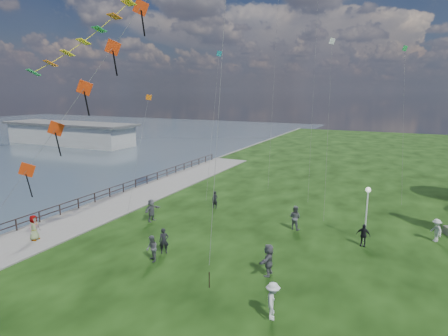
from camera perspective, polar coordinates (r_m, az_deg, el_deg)
The scene contains 15 objects.
waterfront at distance 34.59m, azimuth -21.23°, elevation -6.68°, with size 200.00×200.00×1.51m.
pier_pavilion at distance 82.82m, azimuth -22.45°, elevation 4.92°, with size 30.00×8.00×4.40m.
lamppost at distance 27.76m, azimuth 20.99°, elevation -4.92°, with size 0.36×0.36×3.89m.
person_0 at distance 24.97m, azimuth -9.14°, elevation -10.90°, with size 0.61×0.40×1.68m, color black.
person_1 at distance 23.99m, azimuth -10.94°, elevation -11.99°, with size 0.80×0.50×1.65m, color #595960.
person_2 at distance 18.38m, azimuth 7.43°, elevation -19.45°, with size 1.17×0.60×1.80m, color silver.
person_5 at distance 30.91m, azimuth -10.99°, elevation -6.33°, with size 1.71×0.74×1.84m, color #595960.
person_6 at distance 33.67m, azimuth -1.40°, elevation -4.86°, with size 0.57×0.37×1.55m, color black.
person_7 at distance 29.13m, azimuth 10.76°, elevation -7.43°, with size 0.91×0.56×1.86m, color #595960.
person_8 at distance 30.34m, azimuth 29.62°, elevation -8.25°, with size 1.06×0.54×1.63m, color silver.
person_9 at distance 27.44m, azimuth 20.46°, elevation -9.55°, with size 0.91×0.47×1.55m, color black.
person_10 at distance 29.62m, azimuth -26.95°, elevation -8.28°, with size 0.88×0.54×1.79m, color #595960.
person_11 at distance 22.08m, azimuth 6.79°, elevation -13.70°, with size 1.74×0.75×1.88m, color #595960.
red_kite_train at distance 24.78m, azimuth -18.92°, elevation 13.38°, with size 9.16×9.35×18.33m.
small_kites at distance 36.68m, azimuth 16.15°, elevation 18.25°, with size 30.39×17.85×30.42m.
Camera 1 is at (9.09, -13.27, 10.39)m, focal length 30.00 mm.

